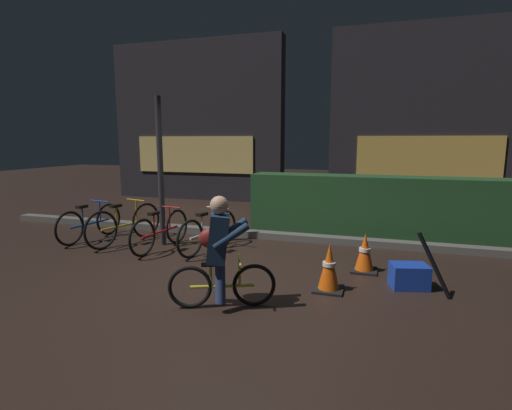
{
  "coord_description": "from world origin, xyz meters",
  "views": [
    {
      "loc": [
        1.9,
        -4.76,
        1.83
      ],
      "look_at": [
        0.2,
        0.6,
        0.9
      ],
      "focal_mm": 27.58,
      "sensor_mm": 36.0,
      "label": 1
    }
  ],
  "objects_px": {
    "parked_bike_left_mid": "(125,224)",
    "closed_umbrella": "(434,265)",
    "street_post": "(161,172)",
    "cyclist": "(219,252)",
    "traffic_cone_far": "(365,253)",
    "parked_bike_center_left": "(161,231)",
    "parked_bike_leftmost": "(90,223)",
    "parked_bike_center_right": "(209,232)",
    "traffic_cone_near": "(329,268)",
    "blue_crate": "(409,276)"
  },
  "relations": [
    {
      "from": "parked_bike_left_mid",
      "to": "closed_umbrella",
      "type": "distance_m",
      "value": 5.06
    },
    {
      "from": "street_post",
      "to": "cyclist",
      "type": "height_order",
      "value": "street_post"
    },
    {
      "from": "street_post",
      "to": "traffic_cone_far",
      "type": "bearing_deg",
      "value": -7.03
    },
    {
      "from": "parked_bike_center_left",
      "to": "cyclist",
      "type": "distance_m",
      "value": 2.63
    },
    {
      "from": "parked_bike_leftmost",
      "to": "cyclist",
      "type": "bearing_deg",
      "value": -113.93
    },
    {
      "from": "parked_bike_center_right",
      "to": "street_post",
      "type": "bearing_deg",
      "value": 95.71
    },
    {
      "from": "closed_umbrella",
      "to": "traffic_cone_far",
      "type": "bearing_deg",
      "value": -45.78
    },
    {
      "from": "parked_bike_leftmost",
      "to": "parked_bike_left_mid",
      "type": "relative_size",
      "value": 0.94
    },
    {
      "from": "traffic_cone_near",
      "to": "parked_bike_center_left",
      "type": "bearing_deg",
      "value": 161.17
    },
    {
      "from": "blue_crate",
      "to": "traffic_cone_near",
      "type": "bearing_deg",
      "value": -157.1
    },
    {
      "from": "street_post",
      "to": "traffic_cone_near",
      "type": "relative_size",
      "value": 4.35
    },
    {
      "from": "street_post",
      "to": "parked_bike_leftmost",
      "type": "relative_size",
      "value": 1.69
    },
    {
      "from": "street_post",
      "to": "cyclist",
      "type": "xyz_separation_m",
      "value": [
        1.99,
        -2.13,
        -0.66
      ]
    },
    {
      "from": "parked_bike_center_right",
      "to": "traffic_cone_far",
      "type": "height_order",
      "value": "parked_bike_center_right"
    },
    {
      "from": "parked_bike_left_mid",
      "to": "traffic_cone_far",
      "type": "relative_size",
      "value": 2.94
    },
    {
      "from": "parked_bike_leftmost",
      "to": "traffic_cone_far",
      "type": "bearing_deg",
      "value": -87.19
    },
    {
      "from": "traffic_cone_near",
      "to": "traffic_cone_far",
      "type": "distance_m",
      "value": 0.95
    },
    {
      "from": "parked_bike_leftmost",
      "to": "traffic_cone_near",
      "type": "relative_size",
      "value": 2.58
    },
    {
      "from": "traffic_cone_near",
      "to": "closed_umbrella",
      "type": "relative_size",
      "value": 0.7
    },
    {
      "from": "parked_bike_center_right",
      "to": "traffic_cone_near",
      "type": "bearing_deg",
      "value": -104.04
    },
    {
      "from": "traffic_cone_near",
      "to": "traffic_cone_far",
      "type": "height_order",
      "value": "traffic_cone_near"
    },
    {
      "from": "closed_umbrella",
      "to": "blue_crate",
      "type": "bearing_deg",
      "value": -49.54
    },
    {
      "from": "traffic_cone_near",
      "to": "cyclist",
      "type": "relative_size",
      "value": 0.47
    },
    {
      "from": "parked_bike_leftmost",
      "to": "parked_bike_center_right",
      "type": "height_order",
      "value": "parked_bike_center_right"
    },
    {
      "from": "parked_bike_left_mid",
      "to": "blue_crate",
      "type": "xyz_separation_m",
      "value": [
        4.72,
        -0.77,
        -0.2
      ]
    },
    {
      "from": "street_post",
      "to": "closed_umbrella",
      "type": "bearing_deg",
      "value": -15.07
    },
    {
      "from": "parked_bike_center_right",
      "to": "blue_crate",
      "type": "height_order",
      "value": "parked_bike_center_right"
    },
    {
      "from": "parked_bike_center_right",
      "to": "blue_crate",
      "type": "xyz_separation_m",
      "value": [
        3.08,
        -0.75,
        -0.17
      ]
    },
    {
      "from": "street_post",
      "to": "parked_bike_center_right",
      "type": "relative_size",
      "value": 1.72
    },
    {
      "from": "street_post",
      "to": "parked_bike_center_right",
      "type": "xyz_separation_m",
      "value": [
        0.95,
        -0.15,
        -0.96
      ]
    },
    {
      "from": "parked_bike_left_mid",
      "to": "blue_crate",
      "type": "height_order",
      "value": "parked_bike_left_mid"
    },
    {
      "from": "traffic_cone_near",
      "to": "parked_bike_center_right",
      "type": "bearing_deg",
      "value": 151.53
    },
    {
      "from": "cyclist",
      "to": "closed_umbrella",
      "type": "relative_size",
      "value": 1.47
    },
    {
      "from": "parked_bike_center_right",
      "to": "traffic_cone_far",
      "type": "bearing_deg",
      "value": -81.96
    },
    {
      "from": "parked_bike_center_left",
      "to": "traffic_cone_near",
      "type": "height_order",
      "value": "parked_bike_center_left"
    },
    {
      "from": "parked_bike_left_mid",
      "to": "closed_umbrella",
      "type": "relative_size",
      "value": 1.9
    },
    {
      "from": "street_post",
      "to": "cyclist",
      "type": "relative_size",
      "value": 2.06
    },
    {
      "from": "traffic_cone_far",
      "to": "cyclist",
      "type": "xyz_separation_m",
      "value": [
        -1.48,
        -1.71,
        0.36
      ]
    },
    {
      "from": "parked_bike_left_mid",
      "to": "closed_umbrella",
      "type": "xyz_separation_m",
      "value": [
        4.96,
        -1.02,
        0.04
      ]
    },
    {
      "from": "parked_bike_center_left",
      "to": "traffic_cone_near",
      "type": "bearing_deg",
      "value": -101.67
    },
    {
      "from": "blue_crate",
      "to": "parked_bike_left_mid",
      "type": "bearing_deg",
      "value": 170.71
    },
    {
      "from": "traffic_cone_near",
      "to": "traffic_cone_far",
      "type": "relative_size",
      "value": 1.08
    },
    {
      "from": "parked_bike_center_left",
      "to": "parked_bike_leftmost",
      "type": "bearing_deg",
      "value": 90.57
    },
    {
      "from": "parked_bike_left_mid",
      "to": "cyclist",
      "type": "relative_size",
      "value": 1.3
    },
    {
      "from": "parked_bike_center_right",
      "to": "cyclist",
      "type": "height_order",
      "value": "cyclist"
    },
    {
      "from": "parked_bike_center_left",
      "to": "blue_crate",
      "type": "height_order",
      "value": "parked_bike_center_left"
    },
    {
      "from": "parked_bike_left_mid",
      "to": "parked_bike_leftmost",
      "type": "bearing_deg",
      "value": 103.18
    },
    {
      "from": "traffic_cone_near",
      "to": "cyclist",
      "type": "xyz_separation_m",
      "value": [
        -1.09,
        -0.83,
        0.34
      ]
    },
    {
      "from": "parked_bike_left_mid",
      "to": "traffic_cone_far",
      "type": "height_order",
      "value": "parked_bike_left_mid"
    },
    {
      "from": "traffic_cone_near",
      "to": "blue_crate",
      "type": "bearing_deg",
      "value": 22.9
    }
  ]
}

